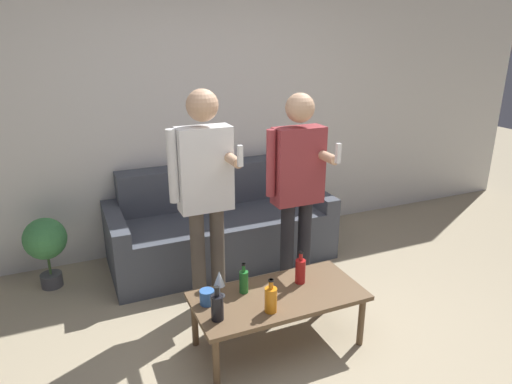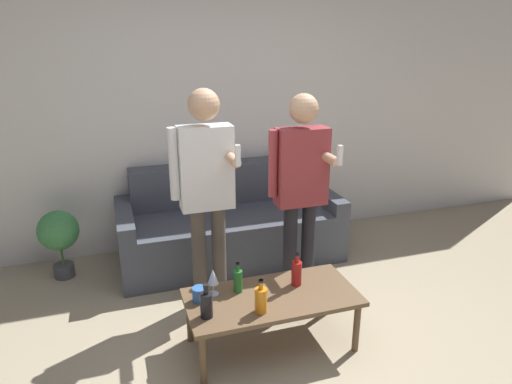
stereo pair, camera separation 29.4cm
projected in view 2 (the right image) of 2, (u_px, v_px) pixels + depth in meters
wall_back at (212, 107)px, 4.31m from camera, size 8.00×0.06×2.70m
couch at (229, 225)px, 4.27m from camera, size 2.00×0.86×0.84m
coffee_table at (272, 301)px, 2.99m from camera, size 1.12×0.54×0.39m
bottle_orange at (297, 272)px, 3.07m from camera, size 0.07×0.07×0.23m
bottle_green at (206, 304)px, 2.72m from camera, size 0.08×0.08×0.22m
bottle_dark at (261, 299)px, 2.77m from camera, size 0.08×0.08×0.22m
bottle_yellow at (238, 280)px, 2.99m from camera, size 0.06×0.06×0.21m
wine_glass_near at (213, 277)px, 2.95m from camera, size 0.07×0.07×0.18m
cup_on_table at (200, 294)px, 2.90m from camera, size 0.09×0.09×0.09m
person_standing_left at (206, 183)px, 3.26m from camera, size 0.45×0.42×1.66m
person_standing_right at (301, 181)px, 3.41m from camera, size 0.45×0.41×1.61m
potted_plant at (59, 234)px, 3.85m from camera, size 0.34×0.34×0.61m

